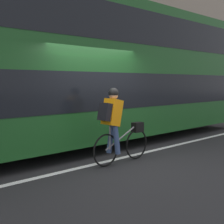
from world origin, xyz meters
name	(u,v)px	position (x,y,z in m)	size (l,w,h in m)	color
ground_plane	(104,160)	(0.00, 0.00, 0.00)	(80.00, 80.00, 0.00)	#232326
road_center_line	(108,161)	(0.00, -0.14, 0.00)	(50.00, 0.14, 0.01)	silver
sidewalk_curb	(7,132)	(0.00, 4.92, 0.05)	(60.00, 2.44, 0.10)	#A8A399
bus	(111,68)	(1.65, 1.52, 2.12)	(10.31, 2.56, 3.84)	black
cyclist_on_bike	(116,123)	(-0.04, -0.42, 0.87)	(1.61, 0.32, 1.61)	black
street_sign_post	(84,85)	(3.22, 4.79, 1.63)	(0.36, 0.09, 2.75)	#59595B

